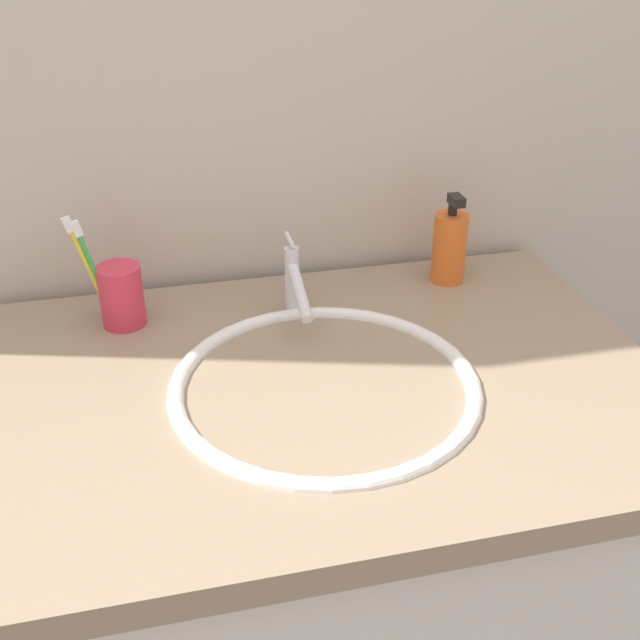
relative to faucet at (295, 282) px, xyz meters
The scene contains 8 objects.
tiled_wall_back 0.36m from the faucet, 92.72° to the left, with size 2.20×0.04×2.40m, color beige.
vanity_counter 0.51m from the faucet, 92.81° to the right, with size 1.00×0.68×0.83m.
sink_basin 0.23m from the faucet, 90.00° to the right, with size 0.44×0.44×0.12m.
faucet is the anchor object (origin of this frame).
toothbrush_cup 0.27m from the faucet, behind, with size 0.07×0.07×0.10m, color #D8334C.
toothbrush_green 0.31m from the faucet, behind, with size 0.05×0.02×0.18m.
toothbrush_yellow 0.32m from the faucet, behind, with size 0.06×0.03×0.19m.
soap_dispenser 0.30m from the faucet, 13.39° to the left, with size 0.06×0.06×0.16m.
Camera 1 is at (-0.20, -0.88, 1.44)m, focal length 43.01 mm.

